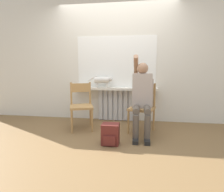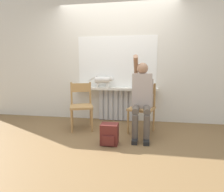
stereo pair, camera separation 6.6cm
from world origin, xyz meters
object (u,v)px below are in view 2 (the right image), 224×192
Objects in this scene: chair_right at (142,107)px; backpack at (109,134)px; person at (142,95)px; chair_left at (81,105)px; cat at (103,80)px.

chair_right is 0.87m from backpack.
backpack is (-0.47, -0.54, -0.54)m from person.
chair_left is 1.00× the size of chair_right.
chair_left is at bearing -118.82° from cat.
chair_right is at bearing -19.95° from chair_left.
chair_right is 1.10m from cat.
cat is (0.31, 0.56, 0.44)m from chair_left.
person is 1.08m from cat.
chair_left is 1.16m from person.
cat reaches higher than backpack.
chair_left is 1.14m from chair_right.
chair_right reaches higher than backpack.
chair_right is at bearing 53.55° from backpack.
chair_right is at bearing 84.42° from person.
person is at bearing -25.64° from chair_left.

